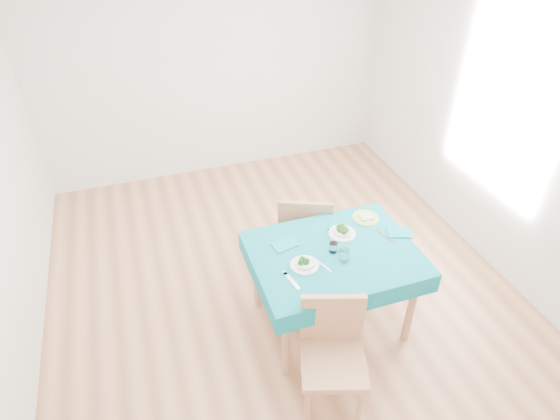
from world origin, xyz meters
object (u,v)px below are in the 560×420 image
object	(u,v)px
table	(331,289)
bowl_near	(305,262)
chair_far	(305,215)
chair_near	(334,353)
bowl_far	(342,231)
side_plate	(366,218)

from	to	relation	value
table	bowl_near	world-z (taller)	bowl_near
chair_far	table	bearing A→B (deg)	108.42
chair_near	bowl_far	xyz separation A→B (m)	(0.43, 0.85, 0.26)
bowl_near	bowl_far	bearing A→B (deg)	30.95
bowl_near	side_plate	distance (m)	0.77
table	bowl_near	bearing A→B (deg)	-166.14
chair_far	side_plate	size ratio (longest dim) A/B	5.21
chair_near	chair_far	distance (m)	1.45
chair_near	side_plate	bearing A→B (deg)	72.30
side_plate	chair_near	bearing A→B (deg)	-125.78
bowl_far	side_plate	bearing A→B (deg)	24.43
bowl_far	chair_far	bearing A→B (deg)	98.33
bowl_near	side_plate	size ratio (longest dim) A/B	0.94
side_plate	chair_far	bearing A→B (deg)	128.60
table	side_plate	world-z (taller)	side_plate
bowl_near	bowl_far	size ratio (longest dim) A/B	0.97
table	side_plate	size ratio (longest dim) A/B	5.57
bowl_near	side_plate	world-z (taller)	bowl_near
chair_near	table	bearing A→B (deg)	84.89
bowl_far	side_plate	distance (m)	0.29
chair_near	bowl_near	xyz separation A→B (m)	(0.02, 0.60, 0.26)
chair_far	bowl_far	distance (m)	0.61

